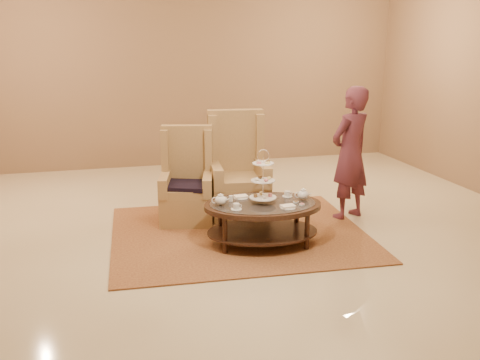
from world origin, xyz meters
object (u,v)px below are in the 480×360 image
object	(u,v)px
armchair_right	(238,180)
person	(350,154)
tea_table	(263,211)
armchair_left	(187,189)

from	to	relation	value
armchair_right	person	size ratio (longest dim) A/B	0.80
armchair_right	person	xyz separation A→B (m)	(1.34, -0.53, 0.40)
tea_table	person	xyz separation A→B (m)	(1.35, 0.62, 0.45)
person	armchair_left	bearing A→B (deg)	-36.98
armchair_right	person	distance (m)	1.50
armchair_left	armchair_right	size ratio (longest dim) A/B	0.88
tea_table	armchair_left	size ratio (longest dim) A/B	1.18
tea_table	armchair_right	size ratio (longest dim) A/B	1.04
armchair_left	armchair_right	distance (m)	0.70
tea_table	armchair_left	xyz separation A→B (m)	(-0.69, 1.06, 0.00)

